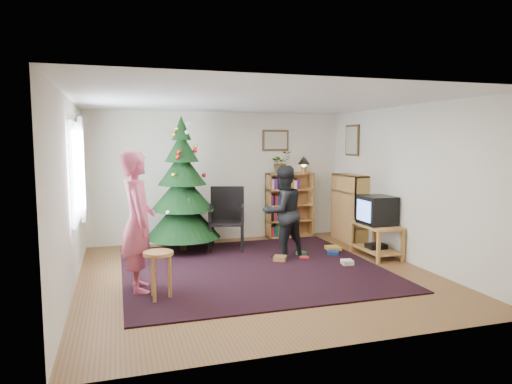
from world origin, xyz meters
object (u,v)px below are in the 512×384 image
object	(u,v)px
armchair	(225,215)
person_standing	(138,222)
picture_back	(276,140)
christmas_tree	(183,196)
picture_right	(352,140)
potted_plant	(281,162)
crt_tv	(377,210)
bookshelf_back	(290,204)
table_lamp	(304,161)
person_by_chair	(283,212)
bookshelf_right	(349,207)
tv_stand	(376,237)
stool	(159,263)

from	to	relation	value
armchair	person_standing	size ratio (longest dim) A/B	0.61
picture_back	christmas_tree	world-z (taller)	christmas_tree
picture_right	potted_plant	world-z (taller)	picture_right
crt_tv	picture_right	bearing A→B (deg)	79.23
picture_back	bookshelf_back	xyz separation A→B (m)	(0.26, -0.14, -1.29)
picture_back	table_lamp	world-z (taller)	picture_back
crt_tv	person_standing	distance (m)	3.96
person_by_chair	potted_plant	xyz separation A→B (m)	(0.52, 1.55, 0.75)
bookshelf_right	person_standing	distance (m)	4.43
tv_stand	bookshelf_right	bearing A→B (deg)	84.15
picture_right	stool	distance (m)	4.88
table_lamp	tv_stand	bearing A→B (deg)	-75.34
tv_stand	christmas_tree	bearing A→B (deg)	156.77
tv_stand	crt_tv	bearing A→B (deg)	180.00
picture_right	armchair	distance (m)	2.88
person_standing	crt_tv	bearing A→B (deg)	-83.43
bookshelf_right	armchair	bearing A→B (deg)	86.55
bookshelf_back	person_by_chair	distance (m)	1.71
table_lamp	armchair	bearing A→B (deg)	-160.61
stool	potted_plant	distance (m)	4.19
christmas_tree	potted_plant	xyz separation A→B (m)	(2.05, 0.63, 0.53)
stool	person_standing	size ratio (longest dim) A/B	0.33
picture_back	person_standing	xyz separation A→B (m)	(-2.83, -2.75, -1.04)
bookshelf_back	armchair	bearing A→B (deg)	-157.07
picture_back	bookshelf_right	xyz separation A→B (m)	(1.19, -0.91, -1.29)
picture_back	person_standing	world-z (taller)	picture_back
picture_back	stool	distance (m)	4.38
christmas_tree	potted_plant	size ratio (longest dim) A/B	5.45
person_standing	table_lamp	bearing A→B (deg)	-55.55
armchair	stool	size ratio (longest dim) A/B	1.84
picture_right	person_by_chair	size ratio (longest dim) A/B	0.39
christmas_tree	person_by_chair	world-z (taller)	christmas_tree
bookshelf_back	table_lamp	xyz separation A→B (m)	(0.30, 0.00, 0.86)
tv_stand	bookshelf_back	bearing A→B (deg)	112.57
tv_stand	armchair	world-z (taller)	armchair
christmas_tree	crt_tv	distance (m)	3.33
person_standing	stool	bearing A→B (deg)	-157.05
person_by_chair	christmas_tree	bearing A→B (deg)	-46.75
picture_back	bookshelf_right	world-z (taller)	picture_back
tv_stand	table_lamp	bearing A→B (deg)	104.66
bookshelf_back	stool	xyz separation A→B (m)	(-2.88, -3.05, -0.20)
christmas_tree	person_standing	world-z (taller)	christmas_tree
picture_back	christmas_tree	size ratio (longest dim) A/B	0.23
armchair	tv_stand	bearing A→B (deg)	-13.94
picture_right	armchair	size ratio (longest dim) A/B	0.54
crt_tv	person_by_chair	xyz separation A→B (m)	(-1.53, 0.40, -0.02)
picture_back	bookshelf_back	bearing A→B (deg)	-27.33
picture_back	person_standing	distance (m)	4.08
picture_right	tv_stand	world-z (taller)	picture_right
potted_plant	picture_right	bearing A→B (deg)	-25.03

